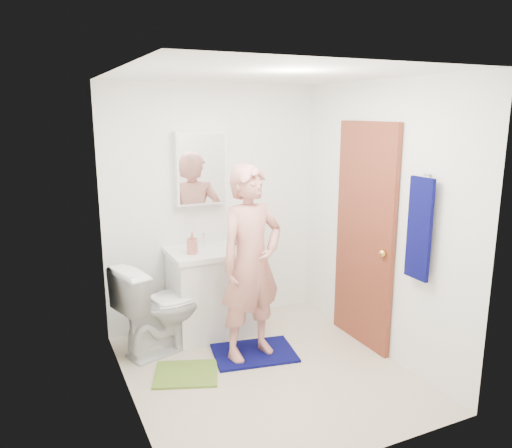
{
  "coord_description": "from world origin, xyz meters",
  "views": [
    {
      "loc": [
        -1.69,
        -3.42,
        2.14
      ],
      "look_at": [
        0.02,
        0.25,
        1.22
      ],
      "focal_mm": 35.0,
      "sensor_mm": 36.0,
      "label": 1
    }
  ],
  "objects_px": {
    "towel": "(419,229)",
    "soap_dispenser": "(192,243)",
    "toilet": "(163,307)",
    "medicine_cabinet": "(200,168)",
    "vanity_cabinet": "(211,294)",
    "man": "(251,263)",
    "toothbrush_cup": "(236,239)"
  },
  "relations": [
    {
      "from": "medicine_cabinet",
      "to": "towel",
      "type": "relative_size",
      "value": 0.87
    },
    {
      "from": "toothbrush_cup",
      "to": "man",
      "type": "distance_m",
      "value": 0.7
    },
    {
      "from": "toilet",
      "to": "soap_dispenser",
      "type": "relative_size",
      "value": 4.12
    },
    {
      "from": "towel",
      "to": "toilet",
      "type": "distance_m",
      "value": 2.31
    },
    {
      "from": "medicine_cabinet",
      "to": "soap_dispenser",
      "type": "bearing_deg",
      "value": -123.57
    },
    {
      "from": "towel",
      "to": "soap_dispenser",
      "type": "relative_size",
      "value": 3.95
    },
    {
      "from": "towel",
      "to": "toilet",
      "type": "xyz_separation_m",
      "value": [
        -1.7,
        1.32,
        -0.83
      ]
    },
    {
      "from": "toilet",
      "to": "toothbrush_cup",
      "type": "height_order",
      "value": "toothbrush_cup"
    },
    {
      "from": "toilet",
      "to": "soap_dispenser",
      "type": "distance_m",
      "value": 0.63
    },
    {
      "from": "vanity_cabinet",
      "to": "medicine_cabinet",
      "type": "relative_size",
      "value": 1.14
    },
    {
      "from": "towel",
      "to": "toothbrush_cup",
      "type": "height_order",
      "value": "towel"
    },
    {
      "from": "medicine_cabinet",
      "to": "toothbrush_cup",
      "type": "height_order",
      "value": "medicine_cabinet"
    },
    {
      "from": "man",
      "to": "vanity_cabinet",
      "type": "bearing_deg",
      "value": 91.59
    },
    {
      "from": "medicine_cabinet",
      "to": "man",
      "type": "distance_m",
      "value": 1.13
    },
    {
      "from": "toilet",
      "to": "vanity_cabinet",
      "type": "bearing_deg",
      "value": -89.45
    },
    {
      "from": "medicine_cabinet",
      "to": "towel",
      "type": "bearing_deg",
      "value": -55.39
    },
    {
      "from": "vanity_cabinet",
      "to": "man",
      "type": "bearing_deg",
      "value": -76.69
    },
    {
      "from": "vanity_cabinet",
      "to": "man",
      "type": "distance_m",
      "value": 0.79
    },
    {
      "from": "soap_dispenser",
      "to": "medicine_cabinet",
      "type": "bearing_deg",
      "value": 56.43
    },
    {
      "from": "towel",
      "to": "toilet",
      "type": "relative_size",
      "value": 0.96
    },
    {
      "from": "medicine_cabinet",
      "to": "toothbrush_cup",
      "type": "bearing_deg",
      "value": -28.42
    },
    {
      "from": "towel",
      "to": "toothbrush_cup",
      "type": "relative_size",
      "value": 6.18
    },
    {
      "from": "toothbrush_cup",
      "to": "towel",
      "type": "bearing_deg",
      "value": -60.38
    },
    {
      "from": "vanity_cabinet",
      "to": "toilet",
      "type": "height_order",
      "value": "toilet"
    },
    {
      "from": "towel",
      "to": "toothbrush_cup",
      "type": "bearing_deg",
      "value": 119.62
    },
    {
      "from": "vanity_cabinet",
      "to": "medicine_cabinet",
      "type": "height_order",
      "value": "medicine_cabinet"
    },
    {
      "from": "soap_dispenser",
      "to": "toothbrush_cup",
      "type": "xyz_separation_m",
      "value": [
        0.5,
        0.13,
        -0.05
      ]
    },
    {
      "from": "towel",
      "to": "toilet",
      "type": "bearing_deg",
      "value": 142.23
    },
    {
      "from": "soap_dispenser",
      "to": "toilet",
      "type": "bearing_deg",
      "value": -163.5
    },
    {
      "from": "toothbrush_cup",
      "to": "man",
      "type": "xyz_separation_m",
      "value": [
        -0.15,
        -0.69,
        -0.04
      ]
    },
    {
      "from": "soap_dispenser",
      "to": "man",
      "type": "bearing_deg",
      "value": -58.11
    },
    {
      "from": "medicine_cabinet",
      "to": "man",
      "type": "relative_size",
      "value": 0.41
    }
  ]
}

